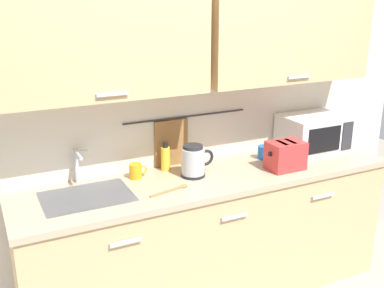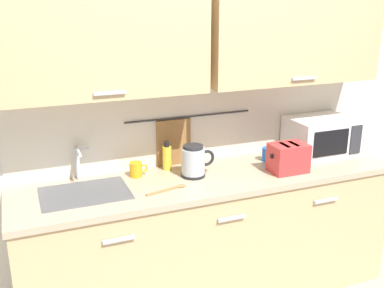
{
  "view_description": "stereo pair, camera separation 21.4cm",
  "coord_description": "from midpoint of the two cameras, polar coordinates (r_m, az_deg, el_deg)",
  "views": [
    {
      "loc": [
        -1.33,
        -2.14,
        2.01
      ],
      "look_at": [
        -0.12,
        0.33,
        1.12
      ],
      "focal_mm": 42.84,
      "sensor_mm": 36.0,
      "label": 1
    },
    {
      "loc": [
        -1.13,
        -2.22,
        2.01
      ],
      "look_at": [
        -0.12,
        0.33,
        1.12
      ],
      "focal_mm": 42.84,
      "sensor_mm": 36.0,
      "label": 2
    }
  ],
  "objects": [
    {
      "name": "back_wall_assembly",
      "position": [
        3.02,
        2.77,
        8.63
      ],
      "size": [
        3.7,
        0.41,
        2.5
      ],
      "color": "silver",
      "rests_on": "ground"
    },
    {
      "name": "counter_unit",
      "position": [
        3.17,
        4.06,
        -11.42
      ],
      "size": [
        2.53,
        0.64,
        0.9
      ],
      "color": "tan",
      "rests_on": "ground"
    },
    {
      "name": "toaster",
      "position": [
        3.1,
        13.85,
        -1.7
      ],
      "size": [
        0.26,
        0.17,
        0.19
      ],
      "color": "red",
      "rests_on": "counter_unit"
    },
    {
      "name": "mug_by_kettle",
      "position": [
        3.29,
        11.29,
        -1.27
      ],
      "size": [
        0.12,
        0.08,
        0.09
      ],
      "color": "blue",
      "rests_on": "counter_unit"
    },
    {
      "name": "wooden_spoon",
      "position": [
        2.76,
        -0.39,
        -5.61
      ],
      "size": [
        0.27,
        0.09,
        0.01
      ],
      "color": "#9E7042",
      "rests_on": "counter_unit"
    },
    {
      "name": "microwave",
      "position": [
        3.5,
        17.36,
        0.96
      ],
      "size": [
        0.46,
        0.35,
        0.27
      ],
      "color": "white",
      "rests_on": "counter_unit"
    },
    {
      "name": "sink_faucet",
      "position": [
        2.91,
        -11.96,
        -1.88
      ],
      "size": [
        0.09,
        0.17,
        0.22
      ],
      "color": "#B2B5BA",
      "rests_on": "counter_unit"
    },
    {
      "name": "mug_near_sink",
      "position": [
        2.95,
        -4.9,
        -3.21
      ],
      "size": [
        0.12,
        0.08,
        0.09
      ],
      "color": "orange",
      "rests_on": "counter_unit"
    },
    {
      "name": "electric_kettle",
      "position": [
        2.93,
        2.31,
        -2.18
      ],
      "size": [
        0.23,
        0.16,
        0.21
      ],
      "color": "black",
      "rests_on": "counter_unit"
    },
    {
      "name": "dish_soap_bottle",
      "position": [
        3.05,
        -1.13,
        -1.69
      ],
      "size": [
        0.06,
        0.06,
        0.2
      ],
      "color": "yellow",
      "rests_on": "counter_unit"
    }
  ]
}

